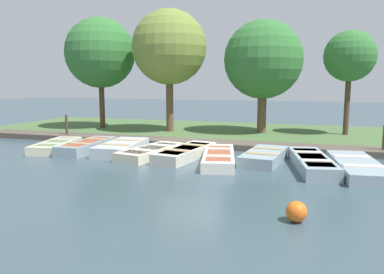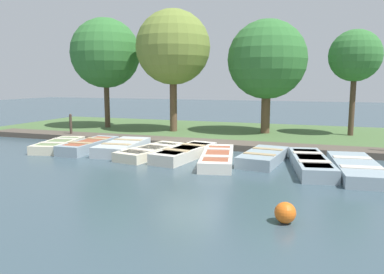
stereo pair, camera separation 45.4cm
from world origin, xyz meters
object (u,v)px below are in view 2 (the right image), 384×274
at_px(rowboat_1, 89,145).
at_px(rowboat_2, 122,147).
at_px(rowboat_7, 311,163).
at_px(park_tree_center, 267,60).
at_px(rowboat_8, 356,168).
at_px(buoy, 285,213).
at_px(rowboat_0, 59,145).
at_px(mooring_post_near, 71,126).
at_px(park_tree_right, 355,56).
at_px(rowboat_3, 151,151).
at_px(rowboat_5, 217,157).
at_px(park_tree_left, 173,48).
at_px(rowboat_4, 185,153).
at_px(park_tree_far_left, 105,53).
at_px(rowboat_6, 264,157).

distance_m(rowboat_1, rowboat_2, 1.40).
relative_size(rowboat_7, park_tree_center, 0.65).
distance_m(rowboat_8, buoy, 4.80).
bearing_deg(rowboat_8, rowboat_0, -99.33).
bearing_deg(rowboat_8, rowboat_7, -102.55).
height_order(rowboat_8, mooring_post_near, mooring_post_near).
height_order(mooring_post_near, park_tree_right, park_tree_right).
bearing_deg(park_tree_right, rowboat_3, -45.74).
relative_size(rowboat_5, park_tree_left, 0.57).
relative_size(rowboat_4, rowboat_7, 0.91).
relative_size(rowboat_1, rowboat_4, 0.90).
distance_m(rowboat_4, park_tree_far_left, 9.48).
height_order(rowboat_6, park_tree_center, park_tree_center).
bearing_deg(rowboat_6, rowboat_5, -63.22).
relative_size(rowboat_0, rowboat_7, 0.79).
xyz_separation_m(rowboat_0, rowboat_8, (0.44, 10.68, 0.00)).
bearing_deg(rowboat_6, rowboat_1, -83.02).
distance_m(rowboat_1, park_tree_right, 12.16).
height_order(rowboat_1, rowboat_5, rowboat_1).
height_order(park_tree_far_left, park_tree_right, park_tree_far_left).
height_order(rowboat_5, park_tree_far_left, park_tree_far_left).
distance_m(rowboat_8, park_tree_far_left, 14.00).
bearing_deg(park_tree_far_left, rowboat_7, 61.08).
height_order(rowboat_2, buoy, rowboat_2).
xyz_separation_m(rowboat_5, park_tree_center, (-6.47, 0.56, 3.46)).
bearing_deg(buoy, rowboat_2, -129.08).
xyz_separation_m(rowboat_8, mooring_post_near, (-2.89, -11.96, 0.41)).
relative_size(rowboat_0, rowboat_2, 0.98).
bearing_deg(rowboat_8, park_tree_right, 171.07).
bearing_deg(rowboat_3, park_tree_right, 145.22).
xyz_separation_m(rowboat_2, park_tree_right, (-6.41, 8.24, 3.54)).
relative_size(rowboat_1, mooring_post_near, 2.54).
xyz_separation_m(rowboat_3, park_tree_far_left, (-5.67, -5.33, 3.93)).
bearing_deg(rowboat_7, park_tree_left, -140.71).
distance_m(rowboat_8, mooring_post_near, 12.31).
xyz_separation_m(rowboat_1, rowboat_5, (0.46, 5.24, -0.02)).
xyz_separation_m(rowboat_0, park_tree_far_left, (-5.62, -1.31, 3.93)).
relative_size(park_tree_left, park_tree_center, 1.11).
distance_m(buoy, park_tree_center, 11.86).
bearing_deg(rowboat_4, park_tree_left, -144.77).
xyz_separation_m(rowboat_0, rowboat_4, (-0.04, 5.27, 0.02)).
bearing_deg(rowboat_5, park_tree_center, 162.68).
bearing_deg(rowboat_0, rowboat_4, 78.72).
xyz_separation_m(rowboat_6, rowboat_8, (0.66, 2.74, -0.01)).
bearing_deg(rowboat_1, mooring_post_near, -133.01).
relative_size(rowboat_0, rowboat_1, 0.97).
bearing_deg(park_tree_right, rowboat_4, -40.42).
relative_size(rowboat_2, rowboat_6, 1.04).
height_order(rowboat_3, rowboat_7, rowboat_7).
height_order(buoy, park_tree_right, park_tree_right).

